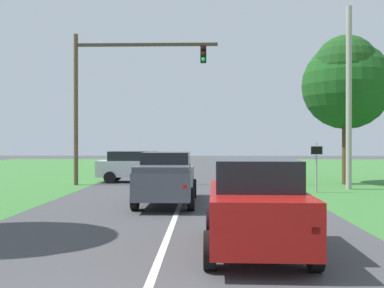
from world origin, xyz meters
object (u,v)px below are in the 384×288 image
at_px(pickup_truck_lead, 167,177).
at_px(keep_moving_sign, 316,161).
at_px(crossing_suv_far, 136,166).
at_px(extra_tree_1, 345,68).
at_px(traffic_light, 112,85).
at_px(red_suv_near, 255,203).
at_px(oak_tree_right, 346,85).
at_px(utility_pole_right, 349,98).

xyz_separation_m(pickup_truck_lead, keep_moving_sign, (6.63, 3.94, 0.47)).
height_order(keep_moving_sign, crossing_suv_far, keep_moving_sign).
bearing_deg(extra_tree_1, traffic_light, -177.02).
distance_m(traffic_light, extra_tree_1, 12.92).
xyz_separation_m(red_suv_near, crossing_suv_far, (-5.08, 16.21, -0.09)).
bearing_deg(keep_moving_sign, crossing_suv_far, 150.94).
bearing_deg(crossing_suv_far, traffic_light, -120.70).
relative_size(keep_moving_sign, crossing_suv_far, 0.51).
relative_size(keep_moving_sign, oak_tree_right, 0.29).
bearing_deg(pickup_truck_lead, keep_moving_sign, 30.72).
xyz_separation_m(red_suv_near, keep_moving_sign, (4.13, 11.10, 0.45)).
xyz_separation_m(keep_moving_sign, oak_tree_right, (2.84, 4.58, 4.06)).
bearing_deg(oak_tree_right, keep_moving_sign, -121.81).
distance_m(red_suv_near, utility_pole_right, 14.42).
height_order(pickup_truck_lead, oak_tree_right, oak_tree_right).
relative_size(keep_moving_sign, utility_pole_right, 0.25).
distance_m(pickup_truck_lead, keep_moving_sign, 7.73).
bearing_deg(traffic_light, crossing_suv_far, 59.30).
relative_size(crossing_suv_far, utility_pole_right, 0.50).
relative_size(traffic_light, utility_pole_right, 0.91).
xyz_separation_m(oak_tree_right, crossing_suv_far, (-12.04, 0.53, -4.60)).
distance_m(oak_tree_right, crossing_suv_far, 12.90).
bearing_deg(keep_moving_sign, traffic_light, 161.93).
relative_size(oak_tree_right, utility_pole_right, 0.89).
xyz_separation_m(traffic_light, crossing_suv_far, (1.05, 1.77, -4.49)).
bearing_deg(oak_tree_right, pickup_truck_lead, -138.03).
bearing_deg(pickup_truck_lead, traffic_light, 116.45).
bearing_deg(oak_tree_right, red_suv_near, -113.96).
distance_m(crossing_suv_far, extra_tree_1, 13.08).
height_order(oak_tree_right, crossing_suv_far, oak_tree_right).
height_order(traffic_light, oak_tree_right, traffic_light).
bearing_deg(extra_tree_1, utility_pole_right, -104.10).
relative_size(pickup_truck_lead, crossing_suv_far, 1.23).
height_order(red_suv_near, extra_tree_1, extra_tree_1).
bearing_deg(oak_tree_right, traffic_light, -174.62).
bearing_deg(traffic_light, red_suv_near, -67.01).
bearing_deg(utility_pole_right, red_suv_near, -115.84).
bearing_deg(pickup_truck_lead, oak_tree_right, 41.97).
bearing_deg(keep_moving_sign, extra_tree_1, 57.03).
relative_size(traffic_light, extra_tree_1, 1.00).
distance_m(traffic_light, oak_tree_right, 13.15).
bearing_deg(keep_moving_sign, pickup_truck_lead, -149.28).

